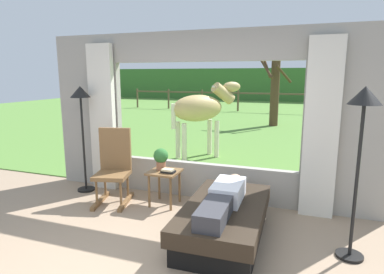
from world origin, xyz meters
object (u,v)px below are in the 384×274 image
(reclining_person, at_px, (224,198))
(horse, at_px, (201,109))
(side_table, at_px, (164,177))
(potted_plant, at_px, (161,157))
(recliner_sofa, at_px, (225,221))
(floor_lamp_right, at_px, (363,122))
(floor_lamp_left, at_px, (81,107))
(pasture_tree, at_px, (275,86))
(rocking_chair, at_px, (114,166))
(book_stack, at_px, (168,171))

(reclining_person, height_order, horse, horse)
(side_table, distance_m, potted_plant, 0.29)
(recliner_sofa, xyz_separation_m, side_table, (-1.09, 0.69, 0.21))
(recliner_sofa, height_order, horse, horse)
(floor_lamp_right, bearing_deg, floor_lamp_left, 169.06)
(side_table, height_order, floor_lamp_right, floor_lamp_right)
(recliner_sofa, relative_size, pasture_tree, 0.60)
(horse, height_order, pasture_tree, pasture_tree)
(floor_lamp_right, bearing_deg, rocking_chair, 170.68)
(recliner_sofa, distance_m, side_table, 1.31)
(potted_plant, relative_size, book_stack, 1.56)
(potted_plant, distance_m, floor_lamp_left, 1.58)
(reclining_person, relative_size, horse, 0.83)
(book_stack, height_order, pasture_tree, pasture_tree)
(reclining_person, bearing_deg, side_table, 143.98)
(rocking_chair, bearing_deg, floor_lamp_left, 147.22)
(reclining_person, height_order, potted_plant, potted_plant)
(potted_plant, bearing_deg, floor_lamp_right, -15.68)
(rocking_chair, distance_m, side_table, 0.80)
(book_stack, height_order, floor_lamp_right, floor_lamp_right)
(recliner_sofa, relative_size, book_stack, 8.40)
(reclining_person, bearing_deg, book_stack, 144.10)
(recliner_sofa, distance_m, pasture_tree, 9.11)
(book_stack, distance_m, floor_lamp_left, 1.81)
(recliner_sofa, height_order, rocking_chair, rocking_chair)
(rocking_chair, bearing_deg, reclining_person, -33.28)
(reclining_person, bearing_deg, pasture_tree, 90.76)
(recliner_sofa, height_order, side_table, side_table)
(rocking_chair, height_order, potted_plant, rocking_chair)
(book_stack, bearing_deg, reclining_person, -34.25)
(recliner_sofa, xyz_separation_m, pasture_tree, (-0.38, 9.01, 1.30))
(rocking_chair, distance_m, potted_plant, 0.74)
(horse, distance_m, pasture_tree, 5.61)
(recliner_sofa, relative_size, horse, 1.00)
(potted_plant, bearing_deg, floor_lamp_left, 177.85)
(book_stack, distance_m, pasture_tree, 8.46)
(book_stack, bearing_deg, potted_plant, 143.67)
(rocking_chair, bearing_deg, recliner_sofa, -31.89)
(floor_lamp_right, bearing_deg, pasture_tree, 100.97)
(floor_lamp_left, xyz_separation_m, floor_lamp_right, (3.95, -0.76, 0.06))
(side_table, relative_size, floor_lamp_right, 0.29)
(side_table, relative_size, pasture_tree, 0.18)
(rocking_chair, relative_size, horse, 0.65)
(side_table, height_order, book_stack, book_stack)
(floor_lamp_right, bearing_deg, potted_plant, 164.32)
(horse, relative_size, pasture_tree, 0.60)
(potted_plant, bearing_deg, horse, 95.84)
(recliner_sofa, distance_m, reclining_person, 0.31)
(recliner_sofa, height_order, reclining_person, reclining_person)
(horse, bearing_deg, potted_plant, -41.87)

